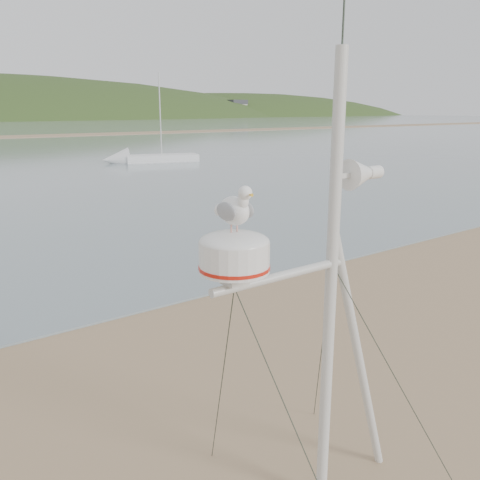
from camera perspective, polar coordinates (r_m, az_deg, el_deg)
mast_rig at (r=4.80m, az=9.57°, el=-16.21°), size 2.22×2.37×5.01m
sailboat_white_near at (r=36.46m, az=-11.42°, el=8.93°), size 6.82×3.36×6.60m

